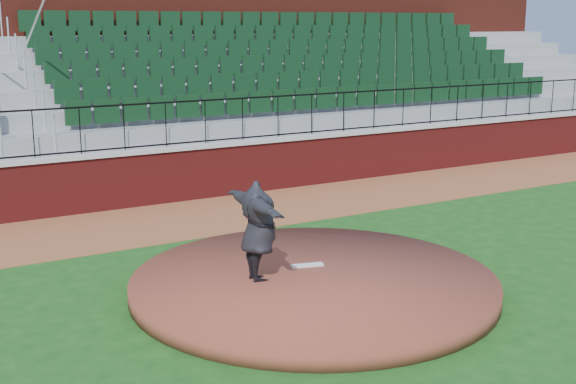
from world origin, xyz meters
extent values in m
plane|color=#164614|center=(0.00, 0.00, 0.00)|extent=(90.00, 90.00, 0.00)
cube|color=brown|center=(0.00, 5.40, 0.01)|extent=(34.00, 3.20, 0.01)
cube|color=maroon|center=(0.00, 7.00, 0.60)|extent=(34.00, 0.35, 1.20)
cube|color=#B7B7B7|center=(0.00, 7.00, 1.25)|extent=(34.00, 0.45, 0.10)
cube|color=maroon|center=(0.00, 12.52, 2.75)|extent=(34.00, 0.50, 5.50)
cylinder|color=brown|center=(-0.29, 0.22, 0.12)|extent=(5.66, 5.66, 0.25)
cube|color=white|center=(-0.12, 0.68, 0.27)|extent=(0.54, 0.26, 0.03)
imported|color=black|center=(-1.10, 0.50, 1.02)|extent=(0.68, 1.94, 1.55)
camera|label=1|loc=(-6.28, -9.24, 4.10)|focal=47.51mm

